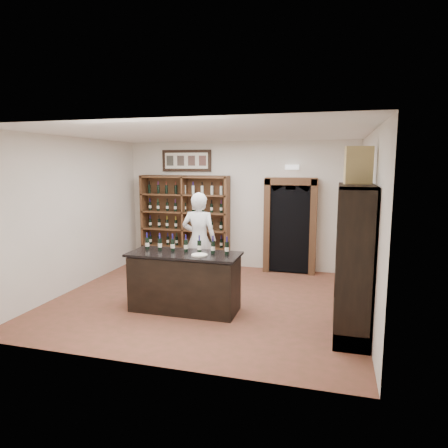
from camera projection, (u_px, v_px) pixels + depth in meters
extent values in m
plane|color=brown|center=(207.00, 300.00, 7.36)|extent=(5.50, 5.50, 0.00)
plane|color=white|center=(206.00, 134.00, 6.91)|extent=(5.50, 5.50, 0.00)
cube|color=silver|center=(239.00, 205.00, 9.52)|extent=(5.50, 0.04, 3.00)
cube|color=silver|center=(74.00, 214.00, 7.86)|extent=(0.04, 5.00, 3.00)
cube|color=silver|center=(369.00, 226.00, 6.41)|extent=(0.04, 5.00, 3.00)
cube|color=brown|center=(187.00, 220.00, 9.89)|extent=(2.20, 0.02, 2.20)
cube|color=brown|center=(145.00, 219.00, 10.00)|extent=(0.06, 0.38, 2.20)
cube|color=brown|center=(227.00, 223.00, 9.44)|extent=(0.06, 0.38, 2.20)
cube|color=brown|center=(185.00, 221.00, 9.72)|extent=(0.04, 0.38, 2.20)
cube|color=brown|center=(185.00, 263.00, 9.88)|extent=(2.18, 0.38, 0.04)
cube|color=brown|center=(185.00, 246.00, 9.82)|extent=(2.18, 0.38, 0.04)
cube|color=brown|center=(185.00, 229.00, 9.75)|extent=(2.18, 0.38, 0.03)
cube|color=brown|center=(185.00, 212.00, 9.69)|extent=(2.18, 0.38, 0.04)
cube|color=brown|center=(184.00, 195.00, 9.62)|extent=(2.18, 0.38, 0.04)
cube|color=brown|center=(184.00, 177.00, 9.56)|extent=(2.18, 0.38, 0.04)
cube|color=black|center=(187.00, 161.00, 9.67)|extent=(1.25, 0.04, 0.52)
cube|color=black|center=(290.00, 227.00, 9.10)|extent=(0.97, 0.29, 2.05)
cube|color=#945E39|center=(268.00, 225.00, 9.21)|extent=(0.14, 0.35, 2.15)
cube|color=#945E39|center=(313.00, 227.00, 8.94)|extent=(0.14, 0.35, 2.15)
cube|color=#945E39|center=(291.00, 181.00, 8.92)|extent=(1.15, 0.35, 0.16)
cube|color=white|center=(292.00, 167.00, 8.97)|extent=(0.30, 0.10, 0.10)
cube|color=black|center=(185.00, 283.00, 6.77)|extent=(1.80, 0.70, 0.94)
cube|color=black|center=(184.00, 254.00, 6.69)|extent=(1.88, 0.78, 0.04)
cylinder|color=black|center=(147.00, 244.00, 6.95)|extent=(0.07, 0.07, 0.21)
cylinder|color=white|center=(147.00, 244.00, 6.95)|extent=(0.07, 0.07, 0.07)
cylinder|color=navy|center=(147.00, 235.00, 6.93)|extent=(0.03, 0.03, 0.09)
cylinder|color=black|center=(160.00, 244.00, 6.89)|extent=(0.07, 0.07, 0.21)
cylinder|color=white|center=(160.00, 245.00, 6.89)|extent=(0.07, 0.07, 0.07)
cylinder|color=navy|center=(160.00, 236.00, 6.86)|extent=(0.03, 0.03, 0.09)
cylinder|color=black|center=(173.00, 245.00, 6.82)|extent=(0.07, 0.07, 0.21)
cylinder|color=white|center=(173.00, 246.00, 6.82)|extent=(0.07, 0.07, 0.07)
cylinder|color=navy|center=(173.00, 236.00, 6.80)|extent=(0.03, 0.03, 0.09)
cylinder|color=black|center=(186.00, 246.00, 6.76)|extent=(0.07, 0.07, 0.21)
cylinder|color=white|center=(186.00, 247.00, 6.76)|extent=(0.07, 0.07, 0.07)
cylinder|color=navy|center=(186.00, 237.00, 6.74)|extent=(0.03, 0.03, 0.09)
cylinder|color=black|center=(199.00, 247.00, 6.70)|extent=(0.07, 0.07, 0.21)
cylinder|color=white|center=(199.00, 247.00, 6.70)|extent=(0.07, 0.07, 0.07)
cylinder|color=navy|center=(199.00, 238.00, 6.67)|extent=(0.03, 0.03, 0.09)
cylinder|color=black|center=(213.00, 247.00, 6.63)|extent=(0.07, 0.07, 0.21)
cylinder|color=white|center=(213.00, 248.00, 6.63)|extent=(0.07, 0.07, 0.07)
cylinder|color=navy|center=(213.00, 239.00, 6.61)|extent=(0.03, 0.03, 0.09)
cylinder|color=black|center=(227.00, 248.00, 6.57)|extent=(0.07, 0.07, 0.21)
cylinder|color=white|center=(227.00, 249.00, 6.57)|extent=(0.07, 0.07, 0.07)
cylinder|color=navy|center=(227.00, 239.00, 6.55)|extent=(0.03, 0.03, 0.09)
cube|color=black|center=(370.00, 263.00, 5.62)|extent=(0.02, 1.20, 2.20)
cube|color=black|center=(355.00, 273.00, 5.13)|extent=(0.48, 0.04, 2.20)
cube|color=black|center=(352.00, 253.00, 6.23)|extent=(0.48, 0.04, 2.20)
cube|color=black|center=(357.00, 186.00, 5.52)|extent=(0.48, 1.20, 0.04)
cube|color=black|center=(350.00, 327.00, 5.83)|extent=(0.48, 1.20, 0.24)
cube|color=black|center=(351.00, 312.00, 5.79)|extent=(0.48, 1.16, 0.03)
cube|color=black|center=(352.00, 276.00, 5.71)|extent=(0.48, 1.16, 0.03)
cube|color=black|center=(354.00, 238.00, 5.63)|extent=(0.48, 1.16, 0.03)
imported|color=white|center=(199.00, 240.00, 8.00)|extent=(0.72, 0.49, 1.93)
cylinder|color=white|center=(199.00, 255.00, 6.50)|extent=(0.26, 0.26, 0.02)
cube|color=tan|center=(359.00, 165.00, 5.57)|extent=(0.39, 0.21, 0.53)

